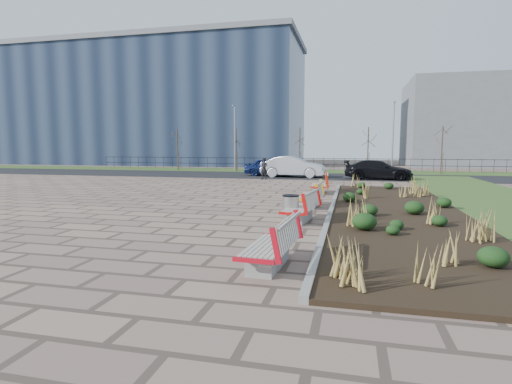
% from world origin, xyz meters
% --- Properties ---
extents(ground, '(120.00, 120.00, 0.00)m').
position_xyz_m(ground, '(0.00, 0.00, 0.00)').
color(ground, '#856D5B').
rests_on(ground, ground).
extents(planting_bed, '(4.50, 18.00, 0.10)m').
position_xyz_m(planting_bed, '(6.25, 5.00, 0.05)').
color(planting_bed, black).
rests_on(planting_bed, ground).
extents(planting_curb, '(0.16, 18.00, 0.15)m').
position_xyz_m(planting_curb, '(3.92, 5.00, 0.07)').
color(planting_curb, gray).
rests_on(planting_curb, ground).
extents(grass_verge_far, '(80.00, 5.00, 0.04)m').
position_xyz_m(grass_verge_far, '(0.00, 28.00, 0.02)').
color(grass_verge_far, '#33511E').
rests_on(grass_verge_far, ground).
extents(road, '(80.00, 7.00, 0.02)m').
position_xyz_m(road, '(0.00, 22.00, 0.01)').
color(road, black).
rests_on(road, ground).
extents(bench_a, '(1.03, 2.15, 1.00)m').
position_xyz_m(bench_a, '(3.00, -2.22, 0.50)').
color(bench_a, red).
rests_on(bench_a, ground).
extents(bench_b, '(1.15, 2.19, 1.00)m').
position_xyz_m(bench_b, '(3.00, 2.80, 0.50)').
color(bench_b, red).
rests_on(bench_b, ground).
extents(bench_c, '(0.92, 2.11, 1.00)m').
position_xyz_m(bench_c, '(3.00, 5.96, 0.50)').
color(bench_c, '#F6B40C').
rests_on(bench_c, ground).
extents(bench_d, '(1.03, 2.15, 1.00)m').
position_xyz_m(bench_d, '(3.00, 10.61, 0.50)').
color(bench_d, red).
rests_on(bench_d, ground).
extents(litter_bin, '(0.53, 0.53, 0.84)m').
position_xyz_m(litter_bin, '(2.71, 2.79, 0.42)').
color(litter_bin, '#B2B2B7').
rests_on(litter_bin, ground).
extents(pedestrian, '(0.66, 0.54, 1.56)m').
position_xyz_m(pedestrian, '(-1.51, 18.19, 0.78)').
color(pedestrian, black).
rests_on(pedestrian, ground).
extents(car_blue, '(4.05, 1.67, 1.37)m').
position_xyz_m(car_blue, '(-1.79, 21.60, 0.71)').
color(car_blue, navy).
rests_on(car_blue, road).
extents(car_silver, '(4.89, 1.72, 1.61)m').
position_xyz_m(car_silver, '(0.25, 20.59, 0.82)').
color(car_silver, silver).
rests_on(car_silver, road).
extents(car_black, '(4.86, 2.16, 1.39)m').
position_xyz_m(car_black, '(6.50, 20.04, 0.71)').
color(car_black, black).
rests_on(car_black, road).
extents(tree_a, '(1.40, 1.40, 4.00)m').
position_xyz_m(tree_a, '(-12.00, 26.50, 2.04)').
color(tree_a, '#4C3D2D').
rests_on(tree_a, grass_verge_far).
extents(tree_b, '(1.40, 1.40, 4.00)m').
position_xyz_m(tree_b, '(-6.00, 26.50, 2.04)').
color(tree_b, '#4C3D2D').
rests_on(tree_b, grass_verge_far).
extents(tree_c, '(1.40, 1.40, 4.00)m').
position_xyz_m(tree_c, '(0.00, 26.50, 2.04)').
color(tree_c, '#4C3D2D').
rests_on(tree_c, grass_verge_far).
extents(tree_d, '(1.40, 1.40, 4.00)m').
position_xyz_m(tree_d, '(6.00, 26.50, 2.04)').
color(tree_d, '#4C3D2D').
rests_on(tree_d, grass_verge_far).
extents(tree_e, '(1.40, 1.40, 4.00)m').
position_xyz_m(tree_e, '(12.00, 26.50, 2.04)').
color(tree_e, '#4C3D2D').
rests_on(tree_e, grass_verge_far).
extents(lamp_west, '(0.24, 0.60, 6.00)m').
position_xyz_m(lamp_west, '(-6.00, 26.00, 3.04)').
color(lamp_west, gray).
rests_on(lamp_west, grass_verge_far).
extents(lamp_east, '(0.24, 0.60, 6.00)m').
position_xyz_m(lamp_east, '(8.00, 26.00, 3.04)').
color(lamp_east, gray).
rests_on(lamp_east, grass_verge_far).
extents(railing_fence, '(44.00, 0.10, 1.20)m').
position_xyz_m(railing_fence, '(0.00, 29.50, 0.64)').
color(railing_fence, black).
rests_on(railing_fence, grass_verge_far).
extents(building_glass, '(40.00, 14.00, 15.00)m').
position_xyz_m(building_glass, '(-22.00, 40.00, 7.50)').
color(building_glass, '#192338').
rests_on(building_glass, ground).
extents(building_grey, '(18.00, 12.00, 10.00)m').
position_xyz_m(building_grey, '(20.00, 42.00, 5.00)').
color(building_grey, slate).
rests_on(building_grey, ground).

